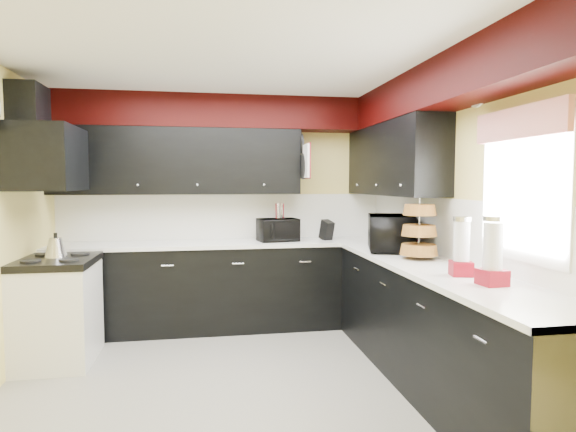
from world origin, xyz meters
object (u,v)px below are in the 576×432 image
at_px(knife_block, 327,230).
at_px(microwave, 391,233).
at_px(toaster_oven, 278,230).
at_px(utensil_crock, 280,232).
at_px(kettle, 56,247).

bearing_deg(knife_block, microwave, -86.53).
distance_m(microwave, knife_block, 0.99).
xyz_separation_m(toaster_oven, utensil_crock, (0.03, 0.05, -0.03)).
bearing_deg(kettle, knife_block, 14.03).
bearing_deg(toaster_oven, knife_block, -8.38).
relative_size(knife_block, kettle, 1.14).
distance_m(microwave, kettle, 3.02).
distance_m(toaster_oven, utensil_crock, 0.07).
xyz_separation_m(utensil_crock, kettle, (-2.10, -0.70, -0.02)).
relative_size(toaster_oven, kettle, 2.23).
height_order(toaster_oven, knife_block, toaster_oven).
distance_m(microwave, utensil_crock, 1.32).
distance_m(knife_block, kettle, 2.70).
bearing_deg(utensil_crock, kettle, -161.59).
relative_size(utensil_crock, kettle, 0.94).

